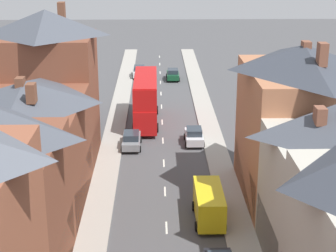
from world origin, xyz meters
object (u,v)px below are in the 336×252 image
at_px(car_parked_left_b, 173,74).
at_px(double_decker_bus_lead, 146,99).
at_px(car_parked_left_a, 148,82).
at_px(car_near_silver, 131,140).
at_px(car_mid_white, 139,71).
at_px(delivery_van, 209,204).
at_px(car_far_grey, 194,136).

bearing_deg(car_parked_left_b, double_decker_bus_lead, -100.31).
distance_m(double_decker_bus_lead, car_parked_left_b, 20.26).
height_order(double_decker_bus_lead, car_parked_left_a, double_decker_bus_lead).
relative_size(car_near_silver, car_mid_white, 1.01).
relative_size(car_mid_white, delivery_van, 0.80).
relative_size(car_mid_white, car_far_grey, 1.07).
xyz_separation_m(car_near_silver, car_far_grey, (6.20, 0.95, 0.03)).
height_order(car_parked_left_b, car_far_grey, car_far_grey).
bearing_deg(car_parked_left_a, car_mid_white, 101.84).
bearing_deg(delivery_van, car_parked_left_b, 91.75).
bearing_deg(double_decker_bus_lead, delivery_van, -77.74).
height_order(car_near_silver, car_parked_left_a, car_parked_left_a).
bearing_deg(car_near_silver, car_far_grey, 8.68).
xyz_separation_m(car_near_silver, delivery_van, (6.20, -15.04, 0.54)).
relative_size(car_parked_left_b, car_mid_white, 0.95).
distance_m(car_parked_left_a, car_parked_left_b, 5.70).
bearing_deg(car_near_silver, car_parked_left_b, 79.86).
bearing_deg(car_far_grey, delivery_van, -90.00).
relative_size(car_parked_left_a, delivery_van, 0.83).
distance_m(car_parked_left_a, car_mid_white, 6.34).
distance_m(car_near_silver, car_mid_white, 29.16).
relative_size(double_decker_bus_lead, delivery_van, 2.08).
height_order(car_parked_left_a, car_mid_white, car_mid_white).
bearing_deg(car_parked_left_a, car_near_silver, -93.24).
distance_m(car_near_silver, car_far_grey, 6.27).
bearing_deg(car_far_grey, car_near_silver, -171.32).
bearing_deg(double_decker_bus_lead, car_parked_left_b, 79.69).
distance_m(car_parked_left_b, car_mid_white, 5.21).
xyz_separation_m(car_near_silver, car_mid_white, (0.00, 29.16, 0.05)).
bearing_deg(car_far_grey, car_parked_left_a, 102.55).
xyz_separation_m(double_decker_bus_lead, car_mid_white, (-1.29, 21.62, -1.96)).
bearing_deg(double_decker_bus_lead, car_far_grey, -53.37).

